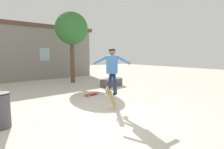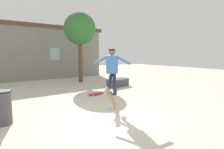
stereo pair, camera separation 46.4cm
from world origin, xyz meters
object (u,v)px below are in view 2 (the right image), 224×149
Objects in this scene: skate_ledge at (118,82)px; skateboard_resting at (96,93)px; trash_bin at (2,107)px; skater at (112,67)px; tree_right at (80,29)px; skateboard_flipping at (111,98)px.

skate_ledge is 1.74× the size of skateboard_resting.
skater reaches higher than trash_bin.
skate_ledge is (1.05, -2.64, -3.17)m from tree_right.
tree_right is 5.60× the size of skateboard_resting.
skater is at bearing -112.84° from skateboard_resting.
tree_right is at bearing 58.66° from skateboard_flipping.
tree_right is 5.52× the size of skateboard_flipping.
skater is (2.99, -0.75, 0.96)m from trash_bin.
skateboard_resting is at bearing 30.53° from skater.
tree_right reaches higher than skate_ledge.
skate_ledge reaches higher than skateboard_resting.
skate_ledge is 1.71× the size of skateboard_flipping.
skateboard_flipping reaches higher than skateboard_resting.
trash_bin reaches higher than skate_ledge.
skate_ledge is at bearing -68.28° from tree_right.
skateboard_resting is (3.68, 1.43, -0.40)m from trash_bin.
skate_ledge is 1.55× the size of trash_bin.
trash_bin is 3.23m from skater.
skateboard_resting is (-2.09, -1.11, -0.16)m from skate_ledge.
skate_ledge is 4.40m from skateboard_flipping.
skater reaches higher than skate_ledge.
skate_ledge is 2.37m from skateboard_resting.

